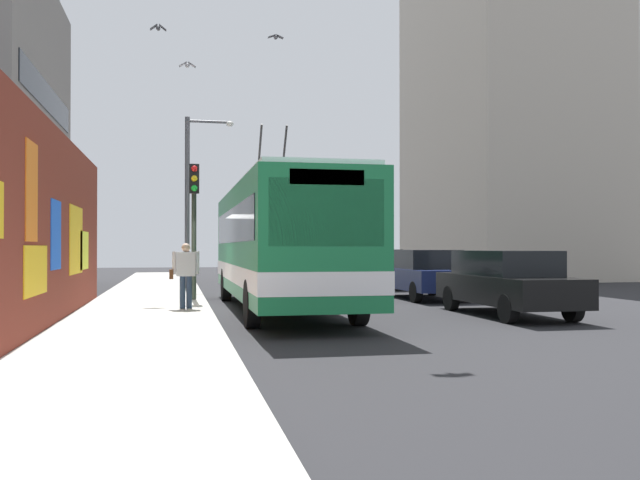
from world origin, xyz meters
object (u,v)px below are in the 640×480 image
object	(u,v)px
parked_car_dark_gray	(374,268)
traffic_light	(194,208)
city_bus	(280,241)
parked_car_black	(506,281)
parked_car_navy	(424,273)
pedestrian_at_curb	(185,271)
street_lamp	(193,189)

from	to	relation	value
parked_car_dark_gray	traffic_light	xyz separation A→B (m)	(-6.78, 7.35, 1.97)
city_bus	parked_car_black	bearing A→B (deg)	-114.47
traffic_light	parked_car_dark_gray	bearing A→B (deg)	-47.31
city_bus	parked_car_navy	bearing A→B (deg)	-57.81
city_bus	traffic_light	bearing A→B (deg)	42.58
city_bus	parked_car_navy	world-z (taller)	city_bus
parked_car_black	parked_car_dark_gray	bearing A→B (deg)	0.00
city_bus	parked_car_dark_gray	xyz separation A→B (m)	(9.12, -5.20, -1.00)
city_bus	pedestrian_at_curb	world-z (taller)	city_bus
parked_car_navy	parked_car_dark_gray	bearing A→B (deg)	-0.00
parked_car_dark_gray	traffic_light	distance (m)	10.19
parked_car_dark_gray	pedestrian_at_curb	distance (m)	12.24
parked_car_black	city_bus	bearing A→B (deg)	65.53
parked_car_navy	parked_car_dark_gray	xyz separation A→B (m)	(5.85, -0.00, -0.00)
parked_car_navy	pedestrian_at_curb	size ratio (longest dim) A/B	2.75
parked_car_black	traffic_light	xyz separation A→B (m)	(4.71, 7.35, 1.97)
parked_car_dark_gray	pedestrian_at_curb	size ratio (longest dim) A/B	2.66
city_bus	street_lamp	distance (m)	8.80
traffic_light	street_lamp	bearing A→B (deg)	-1.03
parked_car_navy	pedestrian_at_curb	distance (m)	8.49
parked_car_navy	pedestrian_at_curb	xyz separation A→B (m)	(-3.73, 7.63, 0.25)
pedestrian_at_curb	parked_car_dark_gray	bearing A→B (deg)	-38.55
city_bus	parked_car_black	world-z (taller)	city_bus
parked_car_black	street_lamp	distance (m)	13.25
parked_car_black	pedestrian_at_curb	bearing A→B (deg)	75.91
pedestrian_at_curb	traffic_light	size ratio (longest dim) A/B	0.41
city_bus	parked_car_black	xyz separation A→B (m)	(-2.37, -5.20, -0.99)
parked_car_navy	parked_car_dark_gray	size ratio (longest dim) A/B	1.03
traffic_light	parked_car_black	bearing A→B (deg)	-122.63
city_bus	parked_car_dark_gray	world-z (taller)	city_bus
pedestrian_at_curb	street_lamp	world-z (taller)	street_lamp
pedestrian_at_curb	street_lamp	bearing A→B (deg)	-2.51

